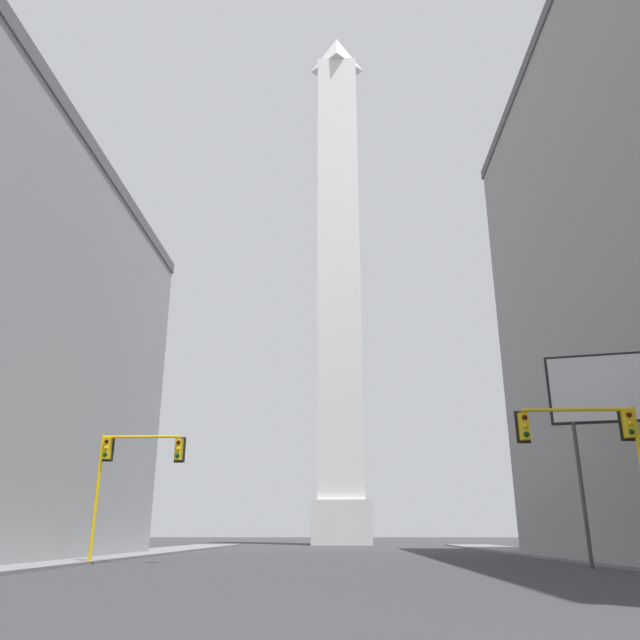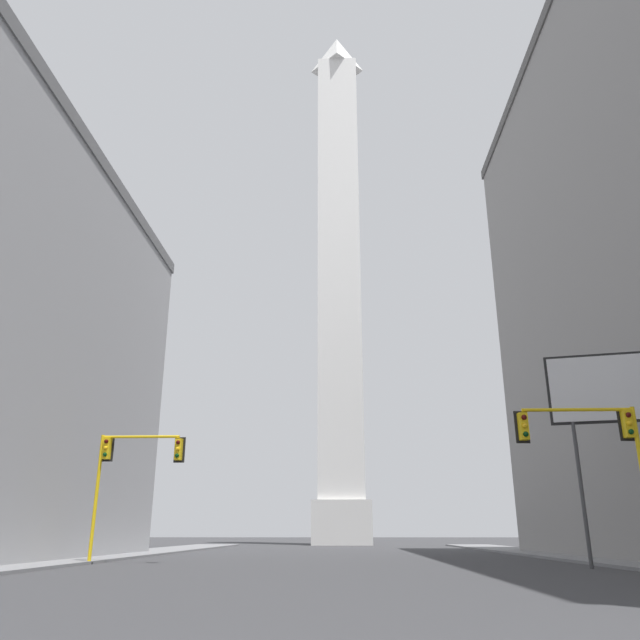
% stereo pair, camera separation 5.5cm
% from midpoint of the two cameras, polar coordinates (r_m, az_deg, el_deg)
% --- Properties ---
extents(sidewalk_left, '(5.00, 95.49, 0.15)m').
position_cam_midpoint_polar(sidewalk_left, '(34.61, -25.26, -19.55)').
color(sidewalk_left, slate).
rests_on(sidewalk_left, ground_plane).
extents(obelisk, '(7.38, 7.38, 78.29)m').
position_cam_midpoint_polar(obelisk, '(89.72, 1.72, 5.05)').
color(obelisk, silver).
rests_on(obelisk, ground_plane).
extents(traffic_light_mid_left, '(4.60, 0.51, 6.39)m').
position_cam_midpoint_polar(traffic_light_mid_left, '(34.84, -17.27, -12.51)').
color(traffic_light_mid_left, yellow).
rests_on(traffic_light_mid_left, ground_plane).
extents(traffic_light_mid_right, '(4.98, 0.52, 6.38)m').
position_cam_midpoint_polar(traffic_light_mid_right, '(27.93, 24.10, -10.36)').
color(traffic_light_mid_right, yellow).
rests_on(traffic_light_mid_right, ground_plane).
extents(billboard_sign, '(5.81, 1.50, 9.64)m').
position_cam_midpoint_polar(billboard_sign, '(32.55, 25.30, -6.09)').
color(billboard_sign, '#3F3F42').
rests_on(billboard_sign, ground_plane).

